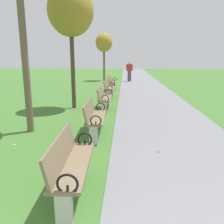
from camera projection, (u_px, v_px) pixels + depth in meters
paved_walkway at (141, 83)px, 18.23m from camera, size 3.12×44.00×0.02m
park_bench_2 at (71, 164)px, 3.53m from camera, size 0.52×1.61×0.90m
park_bench_3 at (94, 117)px, 6.24m from camera, size 0.52×1.61×0.90m
park_bench_4 at (104, 98)px, 9.12m from camera, size 0.47×1.60×0.90m
park_bench_5 at (109, 88)px, 11.86m from camera, size 0.52×1.61×0.90m
park_bench_6 at (112, 82)px, 14.57m from camera, size 0.53×1.62×0.90m
tree_2 at (71, 11)px, 8.77m from camera, size 1.73×1.73×4.67m
tree_3 at (104, 43)px, 19.79m from camera, size 1.41×1.41×3.97m
pedestrian_walking at (129, 70)px, 19.51m from camera, size 0.53×0.23×1.62m
scattered_leaves at (114, 100)px, 11.29m from camera, size 5.32×12.62×0.02m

